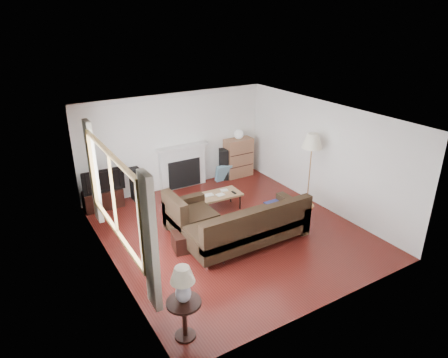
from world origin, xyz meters
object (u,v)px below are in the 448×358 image
sectional_sofa (248,224)px  coffee_table (219,202)px  bookshelf (238,158)px  side_table (185,319)px  tv_stand (103,199)px  floor_lamp (310,171)px

sectional_sofa → coffee_table: sectional_sofa is taller
bookshelf → sectional_sofa: bearing=-119.9°
bookshelf → side_table: size_ratio=1.74×
bookshelf → coffee_table: (-1.53, -1.52, -0.34)m
tv_stand → side_table: (-0.13, -4.68, 0.09)m
coffee_table → floor_lamp: (1.89, -0.96, 0.70)m
tv_stand → bookshelf: (3.83, 0.03, 0.32)m
tv_stand → sectional_sofa: sectional_sofa is taller
floor_lamp → side_table: size_ratio=2.90×
coffee_table → side_table: size_ratio=1.66×
bookshelf → coffee_table: 2.18m
bookshelf → floor_lamp: 2.53m
tv_stand → bookshelf: bookshelf is taller
bookshelf → coffee_table: bearing=-135.2°
tv_stand → floor_lamp: floor_lamp is taller
tv_stand → side_table: 4.69m
coffee_table → side_table: 4.01m
floor_lamp → sectional_sofa: bearing=-163.9°
sectional_sofa → coffee_table: size_ratio=2.59×
coffee_table → floor_lamp: floor_lamp is taller
tv_stand → sectional_sofa: size_ratio=0.33×
floor_lamp → coffee_table: bearing=153.2°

